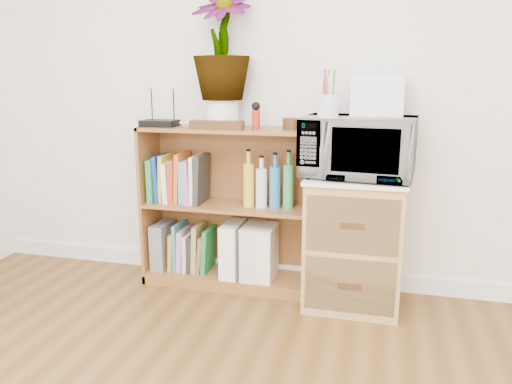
% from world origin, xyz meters
% --- Properties ---
extents(skirting_board, '(4.00, 0.02, 0.10)m').
position_xyz_m(skirting_board, '(0.00, 2.24, 0.05)').
color(skirting_board, white).
rests_on(skirting_board, ground).
extents(bookshelf, '(1.00, 0.30, 0.95)m').
position_xyz_m(bookshelf, '(-0.35, 2.10, 0.47)').
color(bookshelf, brown).
rests_on(bookshelf, ground).
extents(wicker_unit, '(0.50, 0.45, 0.70)m').
position_xyz_m(wicker_unit, '(0.40, 2.02, 0.35)').
color(wicker_unit, '#9E7542').
rests_on(wicker_unit, ground).
extents(microwave, '(0.60, 0.43, 0.32)m').
position_xyz_m(microwave, '(0.40, 2.02, 0.88)').
color(microwave, white).
rests_on(microwave, wicker_unit).
extents(pen_cup, '(0.10, 0.10, 0.11)m').
position_xyz_m(pen_cup, '(0.25, 1.90, 1.09)').
color(pen_cup, silver).
rests_on(pen_cup, microwave).
extents(small_appliance, '(0.26, 0.22, 0.21)m').
position_xyz_m(small_appliance, '(0.48, 2.10, 1.14)').
color(small_appliance, white).
rests_on(small_appliance, microwave).
extents(router, '(0.21, 0.14, 0.04)m').
position_xyz_m(router, '(-0.75, 2.08, 0.97)').
color(router, black).
rests_on(router, bookshelf).
extents(white_bowl, '(0.13, 0.13, 0.03)m').
position_xyz_m(white_bowl, '(-0.55, 2.07, 0.97)').
color(white_bowl, white).
rests_on(white_bowl, bookshelf).
extents(plant_pot, '(0.18, 0.18, 0.16)m').
position_xyz_m(plant_pot, '(-0.37, 2.12, 1.03)').
color(plant_pot, white).
rests_on(plant_pot, bookshelf).
extents(potted_plant, '(0.34, 0.34, 0.60)m').
position_xyz_m(potted_plant, '(-0.37, 2.12, 1.40)').
color(potted_plant, '#3F7C31').
rests_on(potted_plant, plant_pot).
extents(trinket_box, '(0.30, 0.08, 0.05)m').
position_xyz_m(trinket_box, '(-0.37, 2.00, 0.97)').
color(trinket_box, '#3A200F').
rests_on(trinket_box, bookshelf).
extents(kokeshi_doll, '(0.05, 0.05, 0.10)m').
position_xyz_m(kokeshi_doll, '(-0.16, 2.06, 1.00)').
color(kokeshi_doll, '#A42214').
rests_on(kokeshi_doll, bookshelf).
extents(wooden_bowl, '(0.11, 0.11, 0.06)m').
position_xyz_m(wooden_bowl, '(0.03, 2.11, 0.98)').
color(wooden_bowl, '#381D0F').
rests_on(wooden_bowl, bookshelf).
extents(paint_jars, '(0.11, 0.04, 0.05)m').
position_xyz_m(paint_jars, '(0.13, 2.01, 0.98)').
color(paint_jars, pink).
rests_on(paint_jars, bookshelf).
extents(file_box, '(0.08, 0.23, 0.28)m').
position_xyz_m(file_box, '(-0.77, 2.10, 0.21)').
color(file_box, slate).
rests_on(file_box, bookshelf).
extents(magazine_holder_left, '(0.10, 0.26, 0.32)m').
position_xyz_m(magazine_holder_left, '(-0.31, 2.09, 0.23)').
color(magazine_holder_left, white).
rests_on(magazine_holder_left, bookshelf).
extents(magazine_holder_mid, '(0.10, 0.26, 0.32)m').
position_xyz_m(magazine_holder_mid, '(-0.19, 2.09, 0.23)').
color(magazine_holder_mid, silver).
rests_on(magazine_holder_mid, bookshelf).
extents(magazine_holder_right, '(0.10, 0.25, 0.31)m').
position_xyz_m(magazine_holder_right, '(-0.10, 2.09, 0.23)').
color(magazine_holder_right, white).
rests_on(magazine_holder_right, bookshelf).
extents(cookbooks, '(0.33, 0.20, 0.30)m').
position_xyz_m(cookbooks, '(-0.65, 2.10, 0.63)').
color(cookbooks, '#217C40').
rests_on(cookbooks, bookshelf).
extents(liquor_bottles, '(0.29, 0.07, 0.32)m').
position_xyz_m(liquor_bottles, '(-0.10, 2.10, 0.65)').
color(liquor_bottles, gold).
rests_on(liquor_bottles, bookshelf).
extents(lower_books, '(0.26, 0.19, 0.30)m').
position_xyz_m(lower_books, '(-0.58, 2.10, 0.20)').
color(lower_books, '#BD8221').
rests_on(lower_books, bookshelf).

